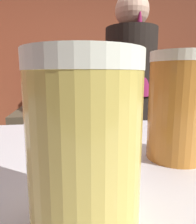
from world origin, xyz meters
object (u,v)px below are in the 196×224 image
knife_block (181,96)px  mixing_bowl (47,106)px  bottle_olive_oil (60,66)px  bottle_hot_sauce (99,67)px  chefs_knife (146,108)px  bartender (130,105)px  pint_glass_near (84,143)px  pint_glass_far (177,107)px  bottle_soy (81,67)px  bottle_vinegar (67,66)px

knife_block → mixing_bowl: (-1.24, 0.04, -0.08)m
bottle_olive_oil → bottle_hot_sauce: bearing=-14.1°
chefs_knife → bartender: bearing=-104.3°
pint_glass_near → pint_glass_far: bearing=40.4°
bottle_hot_sauce → bottle_soy: (-0.27, -0.03, -0.01)m
bartender → bottle_olive_oil: bartender is taller
bottle_olive_oil → knife_block: bearing=-51.3°
pint_glass_near → bottle_hot_sauce: 3.04m
mixing_bowl → bottle_vinegar: bearing=82.3°
pint_glass_near → bottle_vinegar: bearing=90.0°
bottle_soy → mixing_bowl: bearing=-107.5°
knife_block → pint_glass_far: size_ratio=1.89×
bottle_soy → bottle_olive_oil: bearing=150.0°
knife_block → bottle_vinegar: 1.80m
pint_glass_near → pint_glass_far: pint_glass_far is taller
bottle_soy → chefs_knife: bearing=-69.3°
mixing_bowl → pint_glass_far: (0.32, -1.62, 0.23)m
pint_glass_far → chefs_knife: bearing=69.9°
mixing_bowl → chefs_knife: 0.89m
pint_glass_far → bottle_soy: (0.07, 2.85, 0.15)m
knife_block → chefs_knife: size_ratio=1.15×
mixing_bowl → bottle_olive_oil: 1.46m
chefs_knife → bottle_soy: bearing=130.8°
pint_glass_far → bottle_hot_sauce: size_ratio=0.77×
bartender → mixing_bowl: 0.78m
bartender → pint_glass_far: 1.17m
pint_glass_near → knife_block: bearing=58.1°
knife_block → bottle_olive_oil: (-1.16, 1.44, 0.32)m
mixing_bowl → pint_glass_near: (0.18, -1.73, 0.22)m
chefs_knife → bottle_olive_oil: bearing=138.3°
mixing_bowl → chefs_knife: mixing_bowl is taller
mixing_bowl → chefs_knife: bearing=-5.3°
bartender → bottle_hot_sauce: size_ratio=9.12×
pint_glass_near → bottle_soy: size_ratio=0.76×
knife_block → pint_glass_near: 2.00m
chefs_knife → bottle_vinegar: size_ratio=1.02×
bottle_vinegar → knife_block: bearing=-53.5°
mixing_bowl → bottle_olive_oil: size_ratio=0.92×
knife_block → pint_glass_near: bearing=-121.9°
mixing_bowl → bartender: bearing=-38.9°
bartender → knife_block: bartender is taller
bottle_soy → bottle_vinegar: bearing=141.8°
pint_glass_near → bottle_vinegar: bottle_vinegar is taller
bottle_hot_sauce → bottle_olive_oil: 0.60m
mixing_bowl → pint_glass_near: pint_glass_near is taller
bottle_hot_sauce → bottle_vinegar: bottle_vinegar is taller
bartender → pint_glass_near: 1.32m
pint_glass_near → bottle_vinegar: 3.13m
knife_block → mixing_bowl: bearing=178.3°
bottle_soy → bottle_olive_oil: size_ratio=0.82×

